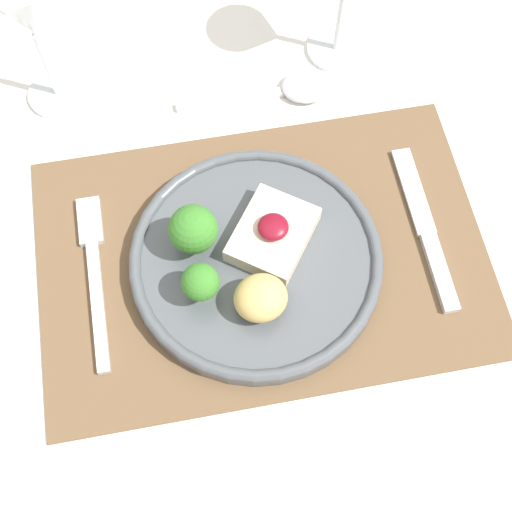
{
  "coord_description": "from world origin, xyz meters",
  "views": [
    {
      "loc": [
        -0.06,
        -0.3,
        1.39
      ],
      "look_at": [
        -0.01,
        -0.01,
        0.76
      ],
      "focal_mm": 50.0,
      "sensor_mm": 36.0,
      "label": 1
    }
  ],
  "objects_px": {
    "dinner_plate": "(253,259)",
    "fork": "(94,268)",
    "wine_glass_far": "(27,15)",
    "spoon": "(295,88)",
    "knife": "(428,238)"
  },
  "relations": [
    {
      "from": "dinner_plate",
      "to": "fork",
      "type": "height_order",
      "value": "dinner_plate"
    },
    {
      "from": "dinner_plate",
      "to": "wine_glass_far",
      "type": "relative_size",
      "value": 1.47
    },
    {
      "from": "dinner_plate",
      "to": "spoon",
      "type": "xyz_separation_m",
      "value": [
        0.09,
        0.21,
        -0.01
      ]
    },
    {
      "from": "knife",
      "to": "spoon",
      "type": "height_order",
      "value": "spoon"
    },
    {
      "from": "knife",
      "to": "wine_glass_far",
      "type": "xyz_separation_m",
      "value": [
        -0.36,
        0.25,
        0.12
      ]
    },
    {
      "from": "fork",
      "to": "spoon",
      "type": "height_order",
      "value": "spoon"
    },
    {
      "from": "dinner_plate",
      "to": "wine_glass_far",
      "type": "height_order",
      "value": "wine_glass_far"
    },
    {
      "from": "fork",
      "to": "knife",
      "type": "height_order",
      "value": "knife"
    },
    {
      "from": "dinner_plate",
      "to": "knife",
      "type": "height_order",
      "value": "dinner_plate"
    },
    {
      "from": "spoon",
      "to": "wine_glass_far",
      "type": "xyz_separation_m",
      "value": [
        -0.26,
        0.04,
        0.12
      ]
    },
    {
      "from": "wine_glass_far",
      "to": "fork",
      "type": "bearing_deg",
      "value": -84.37
    },
    {
      "from": "spoon",
      "to": "knife",
      "type": "bearing_deg",
      "value": -62.98
    },
    {
      "from": "dinner_plate",
      "to": "wine_glass_far",
      "type": "xyz_separation_m",
      "value": [
        -0.18,
        0.25,
        0.11
      ]
    },
    {
      "from": "knife",
      "to": "spoon",
      "type": "distance_m",
      "value": 0.23
    },
    {
      "from": "fork",
      "to": "spoon",
      "type": "bearing_deg",
      "value": 36.87
    }
  ]
}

